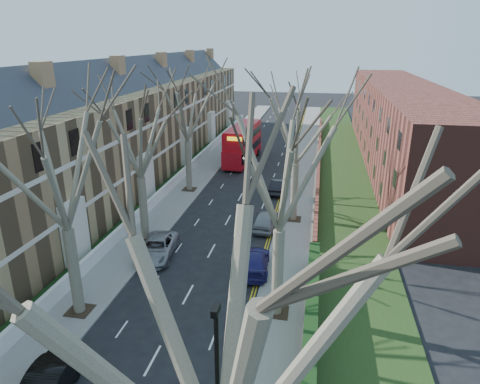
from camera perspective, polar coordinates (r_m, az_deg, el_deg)
The scene contains 18 objects.
pavement_left at distance 56.03m, azimuth -3.75°, elevation 3.98°, with size 3.00×102.00×0.12m, color slate.
pavement_right at distance 54.40m, azimuth 8.62°, elevation 3.31°, with size 3.00×102.00×0.12m, color slate.
terrace_left at distance 49.97m, azimuth -14.80°, elevation 7.90°, with size 9.70×78.00×13.60m.
flats_right at distance 58.01m, azimuth 20.54°, elevation 8.32°, with size 13.97×54.00×10.00m.
wall_hedge_right at distance 20.73m, azimuth 9.05°, elevation -23.33°, with size 0.70×24.00×1.80m.
front_wall_left at distance 48.98m, azimuth -7.93°, elevation 2.19°, with size 0.30×78.00×1.00m.
grass_verge_right at distance 54.44m, azimuth 13.36°, elevation 3.11°, with size 6.00×102.00×0.06m.
tree_left_mid at distance 24.00m, azimuth -23.24°, elevation 4.51°, with size 10.50×10.50×14.71m.
tree_left_far at distance 32.63m, azimuth -13.62°, elevation 8.64°, with size 10.15×10.15×14.22m.
tree_left_dist at distance 43.66m, azimuth -7.25°, elevation 12.13°, with size 10.50×10.50×14.71m.
tree_right_near at distance 9.16m, azimuth -2.91°, elevation -15.89°, with size 10.85×10.85×15.20m.
tree_right_mid at distance 22.04m, azimuth 5.57°, elevation 4.80°, with size 10.50×10.50×14.71m.
tree_right_far at distance 35.78m, azimuth 7.69°, elevation 9.95°, with size 10.15×10.15×14.22m.
double_decker_bus at distance 55.90m, azimuth 0.39°, elevation 6.35°, with size 3.40×11.29×4.65m.
car_left_far at distance 32.32m, azimuth -10.99°, elevation -7.31°, with size 2.36×5.12×1.42m, color gray.
car_right_near at distance 29.98m, azimuth 2.01°, elevation -9.26°, with size 1.91×4.70×1.36m, color navy.
car_right_mid at distance 36.41m, azimuth 3.44°, elevation -3.70°, with size 1.79×4.46×1.52m, color gray.
car_right_far at distance 44.85m, azimuth 5.18°, elevation 0.76°, with size 1.49×4.27×1.41m, color black.
Camera 1 is at (7.51, -13.23, 15.18)m, focal length 32.00 mm.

